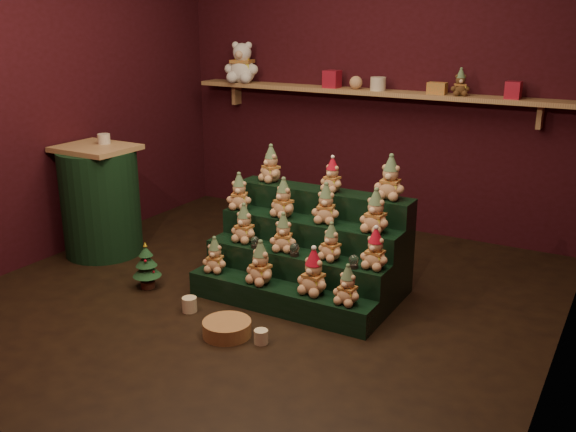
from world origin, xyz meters
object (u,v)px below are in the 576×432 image
Objects in this scene: riser_tier_front at (279,298)px; mug_left at (190,304)px; snow_globe_b at (294,249)px; side_table at (101,201)px; snow_globe_a at (255,242)px; mini_christmas_tree at (147,266)px; white_bear at (242,57)px; snow_globe_c at (354,261)px; brown_bear at (460,82)px; mug_right at (261,337)px; wicker_basket at (227,328)px.

mug_left is (-0.53, -0.33, -0.04)m from riser_tier_front.
snow_globe_b reaches higher than mug_left.
mug_left is at bearing -21.70° from side_table.
snow_globe_a reaches higher than mini_christmas_tree.
riser_tier_front is 2.93m from white_bear.
snow_globe_c is at bearing -52.91° from white_bear.
riser_tier_front is at bearing -62.90° from white_bear.
snow_globe_c is at bearing -119.31° from brown_bear.
snow_globe_b is at bearing 40.71° from mug_left.
mini_christmas_tree is 4.06× the size of mug_right.
riser_tier_front is 0.36m from snow_globe_b.
snow_globe_a is at bearing 22.51° from mini_christmas_tree.
wicker_basket is 3.24m from white_bear.
brown_bear is (0.62, 1.97, 1.34)m from riser_tier_front.
snow_globe_c is 0.18× the size of white_bear.
side_table is at bearing 178.26° from snow_globe_c.
side_table is at bearing 154.91° from mini_christmas_tree.
riser_tier_front is at bearing -100.67° from snow_globe_b.
riser_tier_front is 3.84× the size of mini_christmas_tree.
mini_christmas_tree is at bearing -163.78° from snow_globe_b.
mug_left reaches higher than mug_right.
snow_globe_c is (0.48, 0.16, 0.32)m from riser_tier_front.
snow_globe_c is 0.42× the size of brown_bear.
mini_christmas_tree is (-1.07, -0.16, 0.09)m from riser_tier_front.
brown_bear is at bearing 72.58° from riser_tier_front.
snow_globe_b is 0.42× the size of brown_bear.
mini_christmas_tree is at bearing -168.37° from snow_globe_c.
white_bear is at bearing 138.80° from snow_globe_c.
mini_christmas_tree reaches higher than riser_tier_front.
snow_globe_a is at bearing 180.00° from snow_globe_c.
mini_christmas_tree reaches higher than mug_right.
riser_tier_front is 13.57× the size of mug_left.
side_table is 1.53m from mug_left.
snow_globe_b is (0.33, -0.00, 0.00)m from snow_globe_a.
mug_right is 2.84m from brown_bear.
wicker_basket is (0.19, -0.64, -0.35)m from snow_globe_a.
wicker_basket is at bearing -131.52° from brown_bear.
snow_globe_a is 0.84m from mug_right.
mini_christmas_tree is 1.25m from mug_right.
snow_globe_b is at bearing 99.92° from mug_right.
side_table is (-2.38, 0.07, 0.06)m from snow_globe_c.
mug_left is 0.21× the size of white_bear.
mug_right is (2.04, -0.70, -0.42)m from side_table.
snow_globe_b reaches higher than snow_globe_a.
wicker_basket is at bearing -102.53° from riser_tier_front.
snow_globe_c is (0.78, -0.00, 0.00)m from snow_globe_a.
side_table is at bearing 177.41° from snow_globe_a.
wicker_basket is (-0.11, -0.48, -0.04)m from riser_tier_front.
white_bear is (-1.05, 2.30, 1.52)m from mug_left.
snow_globe_b is 1.16m from mini_christmas_tree.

